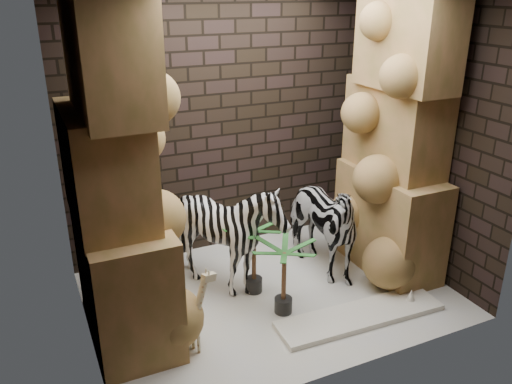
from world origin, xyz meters
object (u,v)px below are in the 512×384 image
giraffe_toy (185,318)px  palm_back (284,278)px  zebra_left (229,240)px  surfboard (360,315)px  palm_front (254,257)px  zebra_right (317,215)px

giraffe_toy → palm_back: 1.05m
zebra_left → surfboard: (0.92, -0.98, -0.54)m
giraffe_toy → palm_front: palm_front is taller
palm_back → surfboard: (0.61, -0.39, -0.34)m
zebra_right → giraffe_toy: size_ratio=1.77×
giraffe_toy → surfboard: bearing=-23.6°
zebra_right → palm_front: bearing=-176.9°
zebra_left → zebra_right: bearing=12.4°
zebra_right → zebra_left: (-0.98, 0.04, -0.11)m
zebra_right → palm_front: (-0.77, -0.10, -0.28)m
zebra_right → surfboard: size_ratio=0.81×
palm_back → zebra_right: bearing=39.2°
giraffe_toy → palm_front: 1.14m
surfboard → zebra_right: bearing=88.7°
palm_front → surfboard: (0.72, -0.84, -0.37)m
giraffe_toy → surfboard: 1.69m
giraffe_toy → palm_back: (1.03, 0.22, -0.01)m
palm_back → surfboard: size_ratio=0.45×
zebra_right → palm_front: zebra_right is taller
giraffe_toy → palm_front: size_ratio=0.96×
palm_front → surfboard: size_ratio=0.48×
palm_back → giraffe_toy: bearing=-167.7°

